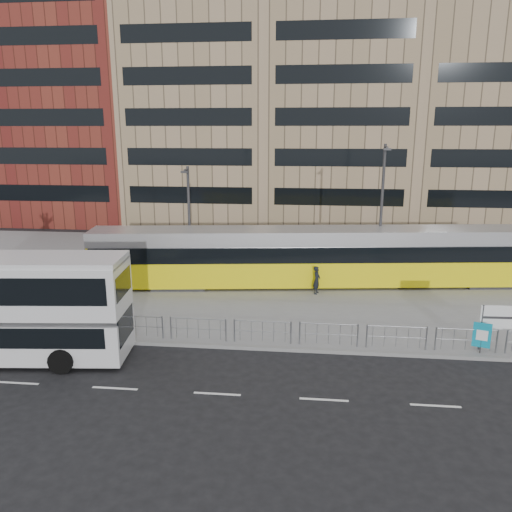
# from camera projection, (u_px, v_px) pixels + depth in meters

# --- Properties ---
(ground) EXTENTS (120.00, 120.00, 0.00)m
(ground) POSITION_uv_depth(u_px,v_px,m) (277.00, 351.00, 22.45)
(ground) COLOR black
(ground) RESTS_ON ground
(plaza) EXTENTS (64.00, 24.00, 0.15)m
(plaza) POSITION_uv_depth(u_px,v_px,m) (288.00, 275.00, 34.00)
(plaza) COLOR gray
(plaza) RESTS_ON ground
(kerb) EXTENTS (64.00, 0.25, 0.17)m
(kerb) POSITION_uv_depth(u_px,v_px,m) (277.00, 349.00, 22.48)
(kerb) COLOR gray
(kerb) RESTS_ON ground
(building_row) EXTENTS (70.40, 18.40, 31.20)m
(building_row) POSITION_uv_depth(u_px,v_px,m) (314.00, 98.00, 52.15)
(building_row) COLOR maroon
(building_row) RESTS_ON ground
(pedestrian_barrier) EXTENTS (32.07, 0.07, 1.10)m
(pedestrian_barrier) POSITION_uv_depth(u_px,v_px,m) (322.00, 328.00, 22.49)
(pedestrian_barrier) COLOR gray
(pedestrian_barrier) RESTS_ON plaza
(road_markings) EXTENTS (62.00, 0.12, 0.01)m
(road_markings) POSITION_uv_depth(u_px,v_px,m) (297.00, 398.00, 18.50)
(road_markings) COLOR white
(road_markings) RESTS_ON ground
(tram) EXTENTS (30.44, 6.66, 3.57)m
(tram) POSITION_uv_depth(u_px,v_px,m) (335.00, 257.00, 31.29)
(tram) COLOR yellow
(tram) RESTS_ON plaza
(station_sign) EXTENTS (1.82, 0.14, 2.09)m
(station_sign) POSITION_uv_depth(u_px,v_px,m) (501.00, 320.00, 21.84)
(station_sign) COLOR #2D2D30
(station_sign) RESTS_ON plaza
(ad_panel) EXTENTS (0.73, 0.29, 1.41)m
(ad_panel) POSITION_uv_depth(u_px,v_px,m) (482.00, 336.00, 21.70)
(ad_panel) COLOR #2D2D30
(ad_panel) RESTS_ON plaza
(pedestrian) EXTENTS (0.57, 0.70, 1.67)m
(pedestrian) POSITION_uv_depth(u_px,v_px,m) (317.00, 280.00, 29.66)
(pedestrian) COLOR black
(pedestrian) RESTS_ON plaza
(traffic_light_west) EXTENTS (0.20, 0.23, 3.10)m
(traffic_light_west) POSITION_uv_depth(u_px,v_px,m) (68.00, 295.00, 23.42)
(traffic_light_west) COLOR #2D2D30
(traffic_light_west) RESTS_ON plaza
(lamp_post_west) EXTENTS (0.45, 1.04, 7.28)m
(lamp_post_west) POSITION_uv_depth(u_px,v_px,m) (189.00, 217.00, 32.34)
(lamp_post_west) COLOR #2D2D30
(lamp_post_west) RESTS_ON plaza
(lamp_post_east) EXTENTS (0.45, 1.04, 8.69)m
(lamp_post_east) POSITION_uv_depth(u_px,v_px,m) (382.00, 208.00, 31.44)
(lamp_post_east) COLOR #2D2D30
(lamp_post_east) RESTS_ON plaza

